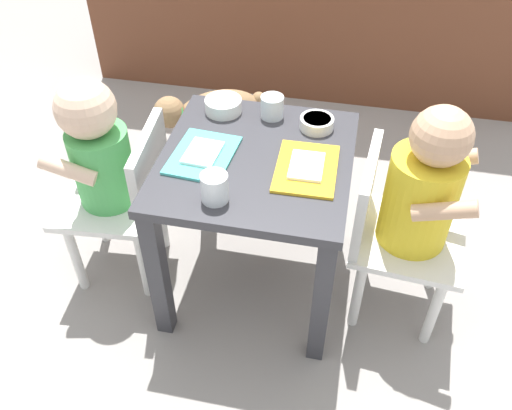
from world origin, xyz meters
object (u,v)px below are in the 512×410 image
(food_tray_left, at_px, (203,155))
(seated_child_right, at_px, (416,197))
(dining_table, at_px, (256,186))
(water_cup_right, at_px, (215,189))
(water_cup_left, at_px, (272,108))
(food_tray_right, at_px, (306,168))
(veggie_bowl_far, at_px, (317,123))
(dog, at_px, (213,116))
(veggie_bowl_near, at_px, (223,105))
(seated_child_left, at_px, (105,160))

(food_tray_left, bearing_deg, seated_child_right, 1.43)
(dining_table, distance_m, water_cup_right, 0.22)
(water_cup_left, height_order, water_cup_right, water_cup_right)
(water_cup_left, xyz_separation_m, water_cup_right, (-0.06, -0.36, 0.00))
(food_tray_right, distance_m, veggie_bowl_far, 0.18)
(dog, height_order, veggie_bowl_near, veggie_bowl_near)
(seated_child_right, bearing_deg, veggie_bowl_far, 147.97)
(seated_child_left, relative_size, water_cup_left, 10.30)
(dining_table, relative_size, seated_child_right, 0.76)
(dog, bearing_deg, seated_child_right, -38.74)
(seated_child_right, height_order, food_tray_right, seated_child_right)
(water_cup_right, xyz_separation_m, veggie_bowl_far, (0.19, 0.33, -0.01))
(seated_child_right, bearing_deg, water_cup_left, 153.24)
(seated_child_right, height_order, veggie_bowl_near, seated_child_right)
(seated_child_left, height_order, food_tray_left, seated_child_left)
(seated_child_right, distance_m, veggie_bowl_near, 0.57)
(water_cup_right, distance_m, veggie_bowl_far, 0.38)
(seated_child_left, xyz_separation_m, veggie_bowl_far, (0.53, 0.18, 0.07))
(seated_child_left, bearing_deg, veggie_bowl_far, 19.11)
(water_cup_right, relative_size, veggie_bowl_near, 0.68)
(seated_child_left, bearing_deg, dog, 76.20)
(food_tray_left, distance_m, water_cup_right, 0.17)
(seated_child_left, height_order, dog, seated_child_left)
(seated_child_left, xyz_separation_m, water_cup_right, (0.34, -0.15, 0.08))
(dining_table, bearing_deg, food_tray_left, -168.95)
(dining_table, height_order, veggie_bowl_far, veggie_bowl_far)
(seated_child_left, distance_m, food_tray_left, 0.28)
(food_tray_left, bearing_deg, veggie_bowl_near, 90.17)
(seated_child_right, relative_size, water_cup_left, 10.63)
(food_tray_right, distance_m, veggie_bowl_near, 0.34)
(seated_child_left, xyz_separation_m, veggie_bowl_near, (0.27, 0.21, 0.07))
(veggie_bowl_far, bearing_deg, water_cup_right, -119.97)
(water_cup_right, xyz_separation_m, veggie_bowl_near, (-0.07, 0.36, -0.01))
(food_tray_left, relative_size, water_cup_left, 3.27)
(food_tray_left, height_order, water_cup_right, water_cup_right)
(dining_table, height_order, water_cup_left, water_cup_left)
(seated_child_left, height_order, water_cup_right, seated_child_left)
(water_cup_right, bearing_deg, dining_table, 71.40)
(food_tray_right, bearing_deg, dining_table, 168.95)
(dining_table, xyz_separation_m, food_tray_right, (0.13, -0.03, 0.10))
(seated_child_right, xyz_separation_m, water_cup_left, (-0.40, 0.20, 0.08))
(water_cup_left, bearing_deg, water_cup_right, -100.10)
(food_tray_right, height_order, veggie_bowl_far, veggie_bowl_far)
(dining_table, height_order, water_cup_right, water_cup_right)
(water_cup_left, xyz_separation_m, veggie_bowl_near, (-0.14, -0.00, -0.01))
(dining_table, xyz_separation_m, veggie_bowl_far, (0.13, 0.16, 0.11))
(food_tray_right, bearing_deg, veggie_bowl_far, 89.40)
(veggie_bowl_far, bearing_deg, seated_child_right, -32.03)
(food_tray_left, xyz_separation_m, veggie_bowl_near, (-0.00, 0.21, 0.01))
(dog, bearing_deg, food_tray_left, -76.12)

